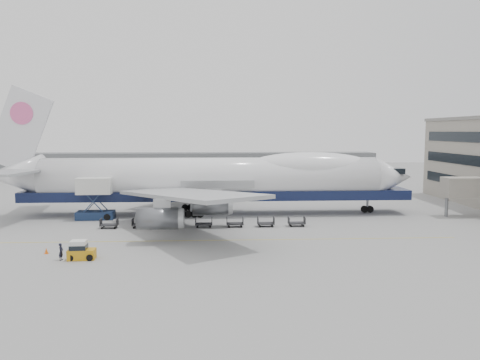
{
  "coord_description": "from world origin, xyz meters",
  "views": [
    {
      "loc": [
        0.8,
        -60.98,
        13.04
      ],
      "look_at": [
        4.22,
        6.0,
        5.99
      ],
      "focal_mm": 35.0,
      "sensor_mm": 36.0,
      "label": 1
    }
  ],
  "objects": [
    {
      "name": "dolly_3",
      "position": [
        -0.93,
        1.74,
        0.53
      ],
      "size": [
        2.3,
        1.35,
        1.3
      ],
      "color": "#2D2D30",
      "rests_on": "ground"
    },
    {
      "name": "dolly_5",
      "position": [
        7.56,
        1.74,
        0.53
      ],
      "size": [
        2.3,
        1.35,
        1.3
      ],
      "color": "#2D2D30",
      "rests_on": "ground"
    },
    {
      "name": "dolly_0",
      "position": [
        -13.65,
        1.74,
        0.53
      ],
      "size": [
        2.3,
        1.35,
        1.3
      ],
      "color": "#2D2D30",
      "rests_on": "ground"
    },
    {
      "name": "dolly_2",
      "position": [
        -5.17,
        1.74,
        0.53
      ],
      "size": [
        2.3,
        1.35,
        1.3
      ],
      "color": "#2D2D30",
      "rests_on": "ground"
    },
    {
      "name": "traffic_cone",
      "position": [
        -17.37,
        -11.2,
        0.3
      ],
      "size": [
        0.43,
        0.43,
        0.64
      ],
      "rotation": [
        0.0,
        0.0,
        0.14
      ],
      "color": "#E45A0C",
      "rests_on": "ground"
    },
    {
      "name": "ground",
      "position": [
        0.0,
        0.0,
        0.0
      ],
      "size": [
        260.0,
        260.0,
        0.0
      ],
      "primitive_type": "plane",
      "color": "gray",
      "rests_on": "ground"
    },
    {
      "name": "dolly_4",
      "position": [
        3.31,
        1.74,
        0.53
      ],
      "size": [
        2.3,
        1.35,
        1.3
      ],
      "color": "#2D2D30",
      "rests_on": "ground"
    },
    {
      "name": "ground_worker",
      "position": [
        -14.95,
        -13.86,
        0.87
      ],
      "size": [
        0.49,
        0.68,
        1.75
      ],
      "primitive_type": "imported",
      "rotation": [
        0.0,
        0.0,
        1.45
      ],
      "color": "black",
      "rests_on": "ground"
    },
    {
      "name": "airliner",
      "position": [
        0.64,
        12.0,
        5.62
      ],
      "size": [
        67.0,
        55.3,
        19.98
      ],
      "color": "white",
      "rests_on": "ground"
    },
    {
      "name": "catering_truck",
      "position": [
        -17.15,
        8.52,
        3.46
      ],
      "size": [
        5.51,
        3.93,
        6.19
      ],
      "rotation": [
        0.0,
        0.0,
        0.03
      ],
      "color": "#182848",
      "rests_on": "ground"
    },
    {
      "name": "dolly_6",
      "position": [
        11.8,
        1.74,
        0.53
      ],
      "size": [
        2.3,
        1.35,
        1.3
      ],
      "color": "#2D2D30",
      "rests_on": "ground"
    },
    {
      "name": "baggage_tug",
      "position": [
        -13.06,
        -13.66,
        0.87
      ],
      "size": [
        2.75,
        1.57,
        1.97
      ],
      "rotation": [
        0.0,
        0.0,
        0.05
      ],
      "color": "#C38912",
      "rests_on": "ground"
    },
    {
      "name": "apron_line",
      "position": [
        0.0,
        -6.0,
        0.01
      ],
      "size": [
        60.0,
        0.15,
        0.01
      ],
      "primitive_type": "cube",
      "color": "gold",
      "rests_on": "ground"
    },
    {
      "name": "dolly_1",
      "position": [
        -9.41,
        1.74,
        0.53
      ],
      "size": [
        2.3,
        1.35,
        1.3
      ],
      "color": "#2D2D30",
      "rests_on": "ground"
    },
    {
      "name": "hangar",
      "position": [
        -10.0,
        70.0,
        3.5
      ],
      "size": [
        110.0,
        8.0,
        7.0
      ],
      "primitive_type": "cube",
      "color": "slate",
      "rests_on": "ground"
    }
  ]
}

